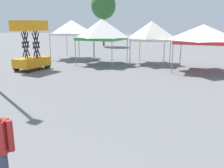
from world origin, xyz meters
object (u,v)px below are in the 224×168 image
Objects in this scene: canopy_tent_center at (102,29)px; canopy_tent_left_of_center at (203,34)px; scissor_lift at (32,55)px; tree_behind_tents_left at (103,6)px; canopy_tent_far_left at (152,31)px; canopy_tent_right_of_center at (72,28)px.

canopy_tent_left_of_center is at bearing -0.44° from canopy_tent_center.
tree_behind_tents_left is at bearing 101.81° from scissor_lift.
canopy_tent_left_of_center is at bearing -45.29° from tree_behind_tents_left.
canopy_tent_right_of_center is at bearing -178.88° from canopy_tent_far_left.
canopy_tent_far_left is 17.05m from tree_behind_tents_left.
tree_behind_tents_left reaches higher than scissor_lift.
canopy_tent_center is 16.66m from tree_behind_tents_left.
canopy_tent_far_left is at bearing 1.12° from canopy_tent_right_of_center.
canopy_tent_left_of_center is (3.98, -1.84, -0.09)m from canopy_tent_far_left.
canopy_tent_right_of_center is 0.99× the size of canopy_tent_center.
canopy_tent_right_of_center reaches higher than canopy_tent_far_left.
canopy_tent_far_left is at bearing 155.25° from canopy_tent_left_of_center.
scissor_lift is (-6.66, -6.19, -1.50)m from canopy_tent_far_left.
canopy_tent_left_of_center is at bearing -24.75° from canopy_tent_far_left.
tree_behind_tents_left is (-14.65, 14.80, 3.11)m from canopy_tent_left_of_center.
canopy_tent_left_of_center is (7.43, -0.06, -0.22)m from canopy_tent_center.
canopy_tent_right_of_center is at bearing 96.26° from scissor_lift.
canopy_tent_center is 3.89m from canopy_tent_far_left.
scissor_lift is at bearing -137.11° from canopy_tent_far_left.
tree_behind_tents_left is at bearing 116.08° from canopy_tent_center.
canopy_tent_left_of_center is 1.02× the size of scissor_lift.
canopy_tent_far_left is at bearing 27.27° from canopy_tent_center.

